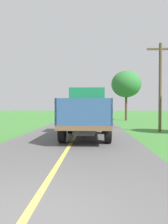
% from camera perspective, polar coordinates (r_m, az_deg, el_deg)
% --- Properties ---
extents(banana_truck_near, '(2.38, 5.82, 2.80)m').
position_cam_1_polar(banana_truck_near, '(11.83, 0.70, 0.15)').
color(banana_truck_near, '#2D2D30').
rests_on(banana_truck_near, road_surface).
extents(utility_pole_roadside, '(1.82, 0.20, 6.11)m').
position_cam_1_polar(utility_pole_roadside, '(15.06, 20.55, 7.33)').
color(utility_pole_roadside, brown).
rests_on(utility_pole_roadside, ground).
extents(roadside_tree_near_left, '(3.82, 3.82, 6.44)m').
position_cam_1_polar(roadside_tree_near_left, '(27.16, 11.72, 7.64)').
color(roadside_tree_near_left, '#4C3823').
rests_on(roadside_tree_near_left, ground).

